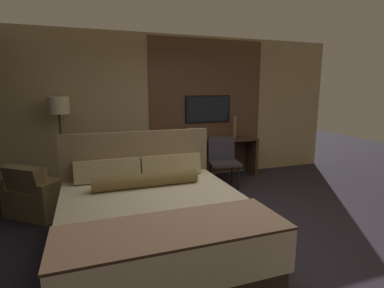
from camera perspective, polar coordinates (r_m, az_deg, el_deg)
The scene contains 10 objects.
ground_plane at distance 3.90m, azimuth 6.87°, elevation -16.86°, with size 16.00×16.00×0.00m, color #28232D.
wall_back_tv_panel at distance 5.94m, azimuth -3.17°, elevation 6.73°, with size 7.20×0.09×2.80m.
bed at distance 3.42m, azimuth -7.15°, elevation -14.31°, with size 1.99×2.14×1.22m.
desk at distance 6.03m, azimuth 3.67°, elevation -1.49°, with size 1.88×0.48×0.79m.
tv at distance 6.09m, azimuth 3.06°, elevation 6.68°, with size 0.96×0.04×0.54m.
desk_chair at distance 5.54m, azimuth 5.90°, elevation -2.53°, with size 0.62×0.62×0.91m.
armchair_by_window at distance 4.91m, azimuth -26.65°, elevation -8.75°, with size 1.09×1.09×0.77m.
floor_lamp at distance 5.36m, azimuth -23.99°, elevation 5.36°, with size 0.34×0.34×1.66m.
vase_tall at distance 6.17m, azimuth 8.09°, elevation 3.25°, with size 0.07×0.07×0.45m.
vase_short at distance 5.71m, azimuth -0.24°, elevation 1.76°, with size 0.13×0.13×0.25m.
Camera 1 is at (-1.57, -3.09, 1.78)m, focal length 28.00 mm.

